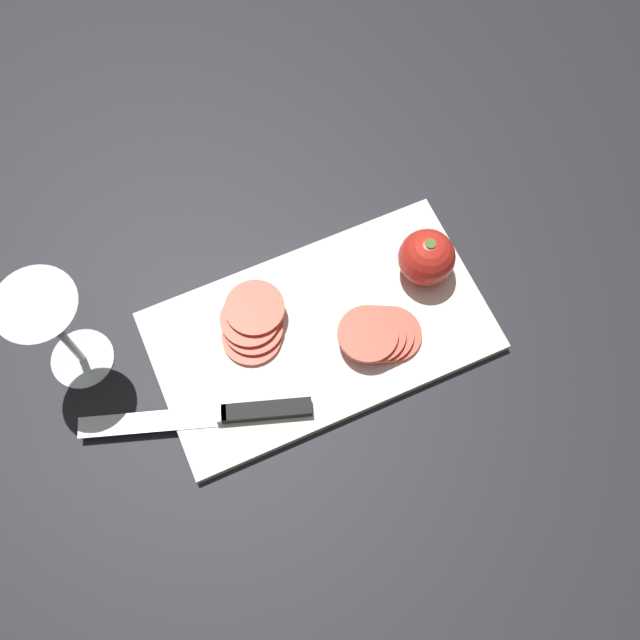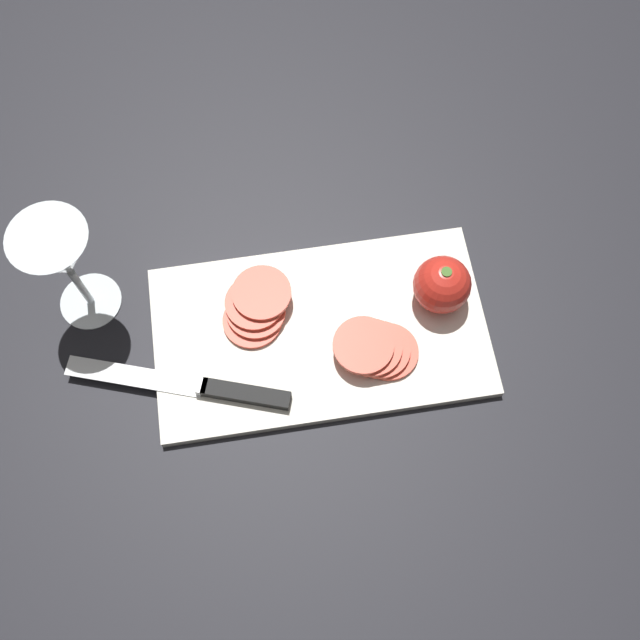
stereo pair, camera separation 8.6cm
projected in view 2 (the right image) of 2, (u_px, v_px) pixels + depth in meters
name	position (u px, v px, depth m)	size (l,w,h in m)	color
ground_plane	(262.00, 356.00, 0.89)	(3.00, 3.00, 0.00)	black
cutting_board	(320.00, 332.00, 0.90)	(0.40, 0.22, 0.01)	silver
wine_glass	(61.00, 258.00, 0.81)	(0.09, 0.09, 0.16)	silver
whole_tomato	(442.00, 285.00, 0.87)	(0.07, 0.07, 0.07)	red
knife	(219.00, 390.00, 0.86)	(0.26, 0.11, 0.01)	silver
tomato_slice_stack_near	(257.00, 307.00, 0.89)	(0.09, 0.10, 0.02)	#DB4C38
tomato_slice_stack_far	(376.00, 349.00, 0.87)	(0.10, 0.08, 0.02)	#DB4C38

